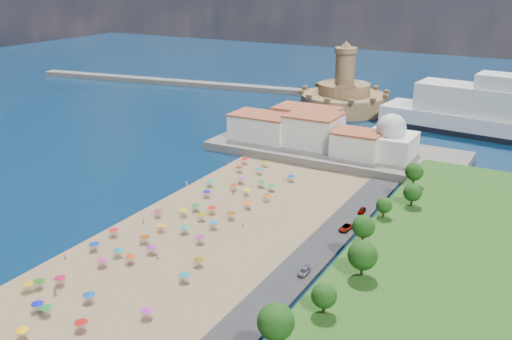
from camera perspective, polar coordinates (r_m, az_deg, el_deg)
The scene contains 11 objects.
ground at distance 150.86m, azimuth -5.99°, elevation -5.39°, with size 700.00×700.00×0.00m, color #071938.
terrace at distance 206.51m, azimuth 7.97°, elevation 1.91°, with size 90.00×36.00×3.00m, color #59544C.
jetty at distance 245.70m, azimuth 6.19°, elevation 4.76°, with size 18.00×70.00×2.40m, color #59544C.
breakwater at distance 331.26m, azimuth -6.54°, elevation 8.59°, with size 200.00×7.00×2.60m, color #59544C.
waterfront_buildings at distance 210.08m, azimuth 4.80°, elevation 4.15°, with size 57.00×29.00×11.00m.
domed_building at distance 196.60m, azimuth 13.28°, elevation 2.95°, with size 16.00×16.00×15.00m.
fortress at distance 271.61m, azimuth 8.76°, elevation 7.25°, with size 40.00×40.00×32.40m.
beach_parasols at distance 142.72m, azimuth -8.95°, elevation -6.09°, with size 33.05×118.72×2.20m.
beachgoers at distance 148.01m, azimuth -9.25°, elevation -5.59°, with size 31.20×97.87×1.83m.
parked_cars at distance 142.71m, azimuth 8.30°, elevation -6.41°, with size 2.67×41.90×1.38m.
hillside_trees at distance 115.38m, azimuth 9.30°, elevation -8.18°, with size 10.53×107.08×7.73m.
Camera 1 is at (79.92, -111.26, 63.20)m, focal length 40.00 mm.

